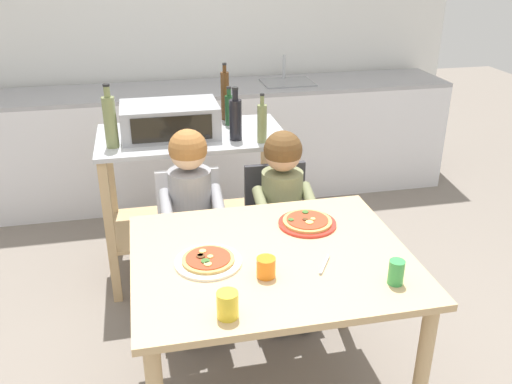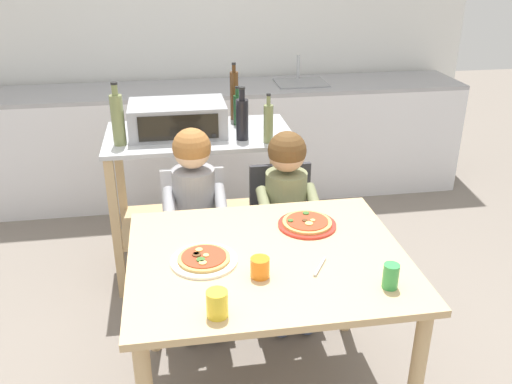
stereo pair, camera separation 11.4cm
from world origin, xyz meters
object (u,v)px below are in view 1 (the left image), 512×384
child_in_grey_shirt (192,208)px  dining_table (271,277)px  toaster_oven (170,120)px  pizza_plate_white (208,261)px  kitchen_island_cart (194,181)px  dining_chair_left (192,234)px  bottle_clear_vinegar (225,95)px  serving_spoon (324,265)px  dining_chair_right (278,227)px  bottle_squat_spirits (262,123)px  drinking_cup_orange (266,267)px  drinking_cup_yellow (228,305)px  bottle_slim_sauce (110,121)px  bottle_brown_beer (236,118)px  drinking_cup_green (396,272)px  child_in_olive_shirt (285,203)px  pizza_plate_red_rimmed (307,222)px  bottle_tall_green_wine (229,109)px

child_in_grey_shirt → dining_table: bearing=-67.5°
toaster_oven → pizza_plate_white: toaster_oven is taller
kitchen_island_cart → dining_chair_left: kitchen_island_cart is taller
bottle_clear_vinegar → serving_spoon: bearing=-84.9°
dining_chair_right → pizza_plate_white: size_ratio=3.00×
pizza_plate_white → kitchen_island_cart: bearing=86.8°
dining_chair_right → serving_spoon: (-0.04, -0.86, 0.29)m
bottle_squat_spirits → serving_spoon: bearing=-89.5°
drinking_cup_orange → drinking_cup_yellow: bearing=-130.6°
bottle_slim_sauce → bottle_brown_beer: size_ratio=1.16×
drinking_cup_orange → dining_chair_right: bearing=72.5°
child_in_grey_shirt → pizza_plate_white: size_ratio=3.99×
drinking_cup_green → serving_spoon: drinking_cup_green is taller
dining_chair_left → drinking_cup_yellow: size_ratio=8.29×
drinking_cup_green → drinking_cup_yellow: (-0.65, -0.07, 0.00)m
dining_chair_left → child_in_olive_shirt: 0.54m
drinking_cup_yellow → drinking_cup_orange: size_ratio=1.22×
child_in_grey_shirt → bottle_clear_vinegar: bearing=68.8°
toaster_oven → dining_chair_right: size_ratio=0.68×
drinking_cup_orange → pizza_plate_red_rimmed: bearing=53.1°
drinking_cup_green → drinking_cup_orange: bearing=162.2°
bottle_clear_vinegar → pizza_plate_white: 1.50m
child_in_grey_shirt → child_in_olive_shirt: bearing=-2.2°
bottle_slim_sauce → drinking_cup_green: size_ratio=3.58×
toaster_oven → pizza_plate_red_rimmed: toaster_oven is taller
child_in_olive_shirt → bottle_clear_vinegar: bearing=102.1°
bottle_clear_vinegar → bottle_brown_beer: (-0.01, -0.40, -0.03)m
drinking_cup_orange → serving_spoon: bearing=5.1°
pizza_plate_white → drinking_cup_yellow: size_ratio=2.76×
bottle_tall_green_wine → dining_chair_left: (-0.31, -0.56, -0.52)m
dining_chair_left → drinking_cup_orange: (0.21, -0.90, 0.32)m
bottle_brown_beer → child_in_grey_shirt: (-0.30, -0.40, -0.34)m
drinking_cup_orange → dining_chair_left: bearing=102.8°
bottle_squat_spirits → dining_chair_right: 0.59m
bottle_clear_vinegar → bottle_slim_sauce: bottle_clear_vinegar is taller
drinking_cup_orange → child_in_grey_shirt: bearing=104.6°
bottle_tall_green_wine → bottle_slim_sauce: size_ratio=0.68×
bottle_clear_vinegar → drinking_cup_green: 1.79m
bottle_brown_beer → dining_chair_right: size_ratio=0.37×
bottle_clear_vinegar → dining_table: (-0.05, -1.43, -0.41)m
bottle_slim_sauce → child_in_olive_shirt: size_ratio=0.34×
bottle_slim_sauce → drinking_cup_orange: (0.58, -1.21, -0.26)m
kitchen_island_cart → bottle_tall_green_wine: (0.25, 0.13, 0.40)m
bottle_slim_sauce → dining_chair_right: bottle_slim_sauce is taller
child_in_olive_shirt → drinking_cup_green: 0.94m
bottle_clear_vinegar → bottle_tall_green_wine: bearing=-87.3°
child_in_olive_shirt → kitchen_island_cart: bearing=126.3°
pizza_plate_white → drinking_cup_yellow: drinking_cup_yellow is taller
bottle_brown_beer → dining_table: 1.10m
bottle_brown_beer → bottle_clear_vinegar: bearing=89.2°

